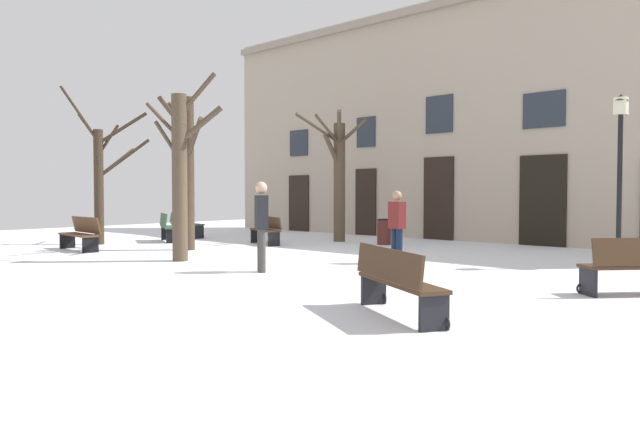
# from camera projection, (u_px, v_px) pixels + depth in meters

# --- Properties ---
(ground_plane) EXTENTS (32.66, 32.66, 0.00)m
(ground_plane) POSITION_uv_depth(u_px,v_px,m) (275.00, 261.00, 13.46)
(ground_plane) COLOR white
(building_facade) EXTENTS (20.41, 0.60, 8.07)m
(building_facade) POSITION_uv_depth(u_px,v_px,m) (450.00, 119.00, 19.32)
(building_facade) COLOR tan
(building_facade) RESTS_ON ground
(tree_foreground) EXTENTS (1.69, 1.73, 4.08)m
(tree_foreground) POSITION_uv_depth(u_px,v_px,m) (339.00, 175.00, 18.63)
(tree_foreground) COLOR #4C3D2D
(tree_foreground) RESTS_ON ground
(tree_near_facade) EXTENTS (2.31, 1.74, 4.21)m
(tree_near_facade) POSITION_uv_depth(u_px,v_px,m) (188.00, 168.00, 15.88)
(tree_near_facade) COLOR #423326
(tree_near_facade) RESTS_ON ground
(tree_left_of_center) EXTENTS (1.74, 1.05, 4.38)m
(tree_left_of_center) POSITION_uv_depth(u_px,v_px,m) (180.00, 172.00, 13.35)
(tree_left_of_center) COLOR #4C3D2D
(tree_left_of_center) RESTS_ON ground
(tree_right_of_center) EXTENTS (2.11, 2.47, 4.74)m
(tree_right_of_center) POSITION_uv_depth(u_px,v_px,m) (101.00, 177.00, 17.70)
(tree_right_of_center) COLOR #382B1E
(tree_right_of_center) RESTS_ON ground
(streetlamp) EXTENTS (0.30, 0.30, 3.64)m
(streetlamp) POSITION_uv_depth(u_px,v_px,m) (620.00, 162.00, 12.10)
(streetlamp) COLOR black
(streetlamp) RESTS_ON ground
(litter_bin) EXTENTS (0.45, 0.45, 0.78)m
(litter_bin) POSITION_uv_depth(u_px,v_px,m) (384.00, 232.00, 17.62)
(litter_bin) COLOR #4C1E19
(litter_bin) RESTS_ON ground
(bench_back_to_back_right) EXTENTS (1.59, 0.93, 0.86)m
(bench_back_to_back_right) POSITION_uv_depth(u_px,v_px,m) (266.00, 230.00, 17.74)
(bench_back_to_back_right) COLOR #3D2819
(bench_back_to_back_right) RESTS_ON ground
(bench_by_litter_bin) EXTENTS (1.85, 0.67, 0.92)m
(bench_by_litter_bin) POSITION_uv_depth(u_px,v_px,m) (81.00, 233.00, 15.88)
(bench_by_litter_bin) COLOR #51331E
(bench_by_litter_bin) RESTS_ON ground
(bench_facing_shops) EXTENTS (1.59, 1.12, 0.92)m
(bench_facing_shops) POSITION_uv_depth(u_px,v_px,m) (168.00, 227.00, 18.71)
(bench_facing_shops) COLOR #2D4C33
(bench_facing_shops) RESTS_ON ground
(bench_near_lamp) EXTENTS (1.78, 0.69, 0.88)m
(bench_near_lamp) POSITION_uv_depth(u_px,v_px,m) (186.00, 224.00, 20.47)
(bench_near_lamp) COLOR #2D4C33
(bench_near_lamp) RESTS_ON ground
(bench_far_corner) EXTENTS (1.39, 1.45, 0.91)m
(bench_far_corner) POSITION_uv_depth(u_px,v_px,m) (633.00, 266.00, 8.89)
(bench_far_corner) COLOR #3D2819
(bench_far_corner) RESTS_ON ground
(bench_back_to_back_left) EXTENTS (1.79, 1.26, 0.89)m
(bench_back_to_back_left) POSITION_uv_depth(u_px,v_px,m) (397.00, 281.00, 7.38)
(bench_back_to_back_left) COLOR #3D2819
(bench_back_to_back_left) RESTS_ON ground
(person_near_bench) EXTENTS (0.43, 0.32, 1.63)m
(person_near_bench) POSITION_uv_depth(u_px,v_px,m) (397.00, 223.00, 12.93)
(person_near_bench) COLOR black
(person_near_bench) RESTS_ON ground
(person_by_shop_door) EXTENTS (0.44, 0.39, 1.80)m
(person_by_shop_door) POSITION_uv_depth(u_px,v_px,m) (261.00, 222.00, 11.50)
(person_by_shop_door) COLOR #403D3A
(person_by_shop_door) RESTS_ON ground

